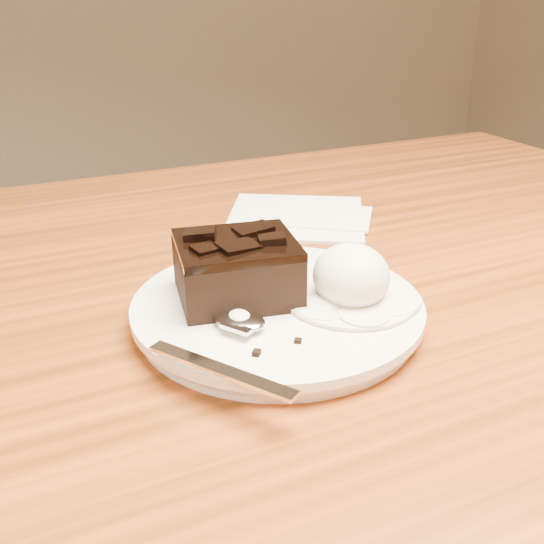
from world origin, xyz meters
name	(u,v)px	position (x,y,z in m)	size (l,w,h in m)	color
plate	(277,312)	(-0.03, -0.08, 0.76)	(0.23, 0.23, 0.02)	white
brownie	(237,273)	(-0.06, -0.06, 0.79)	(0.09, 0.08, 0.04)	black
ice_cream_scoop	(351,276)	(0.02, -0.10, 0.79)	(0.06, 0.06, 0.05)	white
melt_puddle	(350,298)	(0.02, -0.10, 0.77)	(0.11, 0.11, 0.00)	white
spoon	(240,322)	(-0.08, -0.10, 0.77)	(0.03, 0.16, 0.01)	silver
napkin	(296,216)	(0.09, 0.13, 0.75)	(0.15, 0.15, 0.01)	white
crumb_a	(257,353)	(-0.08, -0.14, 0.77)	(0.01, 0.01, 0.00)	black
crumb_b	(298,341)	(-0.05, -0.14, 0.77)	(0.01, 0.01, 0.00)	black
crumb_c	(270,288)	(-0.03, -0.06, 0.77)	(0.01, 0.00, 0.00)	black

